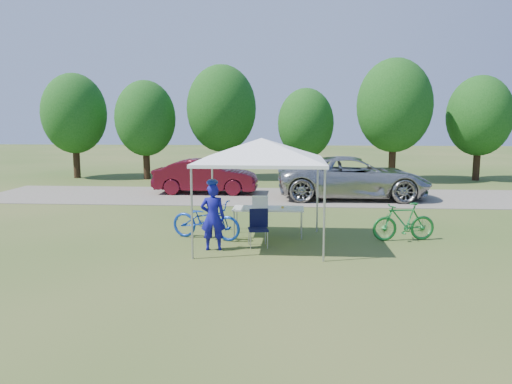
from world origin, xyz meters
TOP-DOWN VIEW (x-y plane):
  - ground at (0.00, 0.00)m, footprint 100.00×100.00m
  - gravel_strip at (0.00, 8.00)m, footprint 24.00×5.00m
  - canopy at (0.00, 0.00)m, footprint 4.53×4.53m
  - treeline at (-0.29, 14.05)m, footprint 24.89×4.28m
  - folding_table at (0.14, 0.90)m, footprint 1.92×0.80m
  - folding_chair at (-0.06, -0.18)m, footprint 0.56×0.58m
  - cooler at (-0.09, 0.90)m, footprint 0.44×0.30m
  - ice_cream_cup at (0.53, 0.85)m, footprint 0.07×0.07m
  - cyclist at (-1.15, -0.67)m, footprint 0.64×0.45m
  - bike_blue at (-1.52, 0.45)m, footprint 2.10×1.25m
  - bike_green at (3.74, 0.64)m, footprint 1.75×0.76m
  - minivan at (3.26, 7.70)m, footprint 6.14×2.93m
  - sedan at (-2.93, 8.68)m, footprint 4.44×1.55m

SIDE VIEW (x-z plane):
  - ground at x=0.00m, z-range 0.00..0.00m
  - gravel_strip at x=0.00m, z-range 0.00..0.02m
  - bike_green at x=3.74m, z-range 0.00..1.02m
  - bike_blue at x=-1.52m, z-range 0.00..1.04m
  - folding_chair at x=-0.06m, z-range 0.09..1.02m
  - folding_table at x=0.14m, z-range 0.35..1.14m
  - sedan at x=-2.93m, z-range 0.02..1.48m
  - ice_cream_cup at x=0.53m, z-range 0.79..0.84m
  - cyclist at x=-1.15m, z-range 0.00..1.65m
  - minivan at x=3.26m, z-range 0.02..1.71m
  - cooler at x=-0.09m, z-range 0.79..1.11m
  - canopy at x=0.00m, z-range 1.15..4.15m
  - treeline at x=-0.29m, z-range 0.38..6.68m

